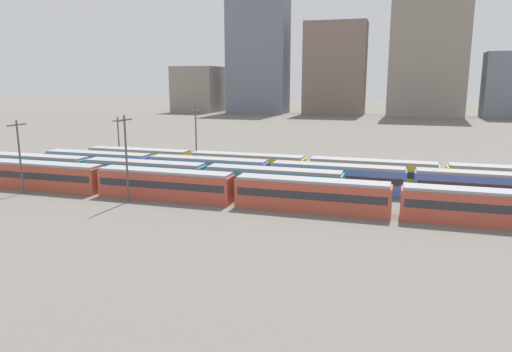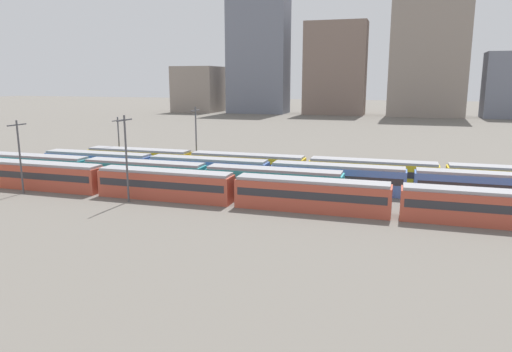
# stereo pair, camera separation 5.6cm
# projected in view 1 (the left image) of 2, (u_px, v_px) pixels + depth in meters

# --- Properties ---
(ground_plane) EXTENTS (600.00, 600.00, 0.00)m
(ground_plane) POSITION_uv_depth(u_px,v_px,m) (107.00, 180.00, 72.16)
(ground_plane) COLOR #666059
(train_track_0) EXTENTS (112.50, 3.06, 3.75)m
(train_track_0) POSITION_uv_depth(u_px,v_px,m) (396.00, 201.00, 52.23)
(train_track_0) COLOR #BC4C38
(train_track_0) RESTS_ON ground_plane
(train_track_1) EXTENTS (55.80, 3.06, 3.75)m
(train_track_1) POSITION_uv_depth(u_px,v_px,m) (145.00, 174.00, 67.00)
(train_track_1) COLOR teal
(train_track_1) RESTS_ON ground_plane
(train_track_2) EXTENTS (74.70, 3.06, 3.75)m
(train_track_2) POSITION_uv_depth(u_px,v_px,m) (270.00, 174.00, 66.96)
(train_track_2) COLOR #4C70BC
(train_track_2) RESTS_ON ground_plane
(train_track_3) EXTENTS (112.50, 3.06, 3.75)m
(train_track_3) POSITION_uv_depth(u_px,v_px,m) (442.00, 177.00, 65.14)
(train_track_3) COLOR yellow
(train_track_3) RESTS_ON ground_plane
(catenary_pole_0) EXTENTS (0.24, 3.20, 9.80)m
(catenary_pole_0) POSITION_uv_depth(u_px,v_px,m) (20.00, 153.00, 62.62)
(catenary_pole_0) COLOR #4C4C51
(catenary_pole_0) RESTS_ON ground_plane
(catenary_pole_1) EXTENTS (0.24, 3.20, 8.64)m
(catenary_pole_1) POSITION_uv_depth(u_px,v_px,m) (119.00, 139.00, 82.79)
(catenary_pole_1) COLOR #4C4C51
(catenary_pole_1) RESTS_ON ground_plane
(catenary_pole_2) EXTENTS (0.24, 3.20, 10.80)m
(catenary_pole_2) POSITION_uv_depth(u_px,v_px,m) (126.00, 155.00, 58.09)
(catenary_pole_2) COLOR #4C4C51
(catenary_pole_2) RESTS_ON ground_plane
(catenary_pole_3) EXTENTS (0.24, 3.20, 10.64)m
(catenary_pole_3) POSITION_uv_depth(u_px,v_px,m) (196.00, 136.00, 78.35)
(catenary_pole_3) COLOR #4C4C51
(catenary_pole_3) RESTS_ON ground_plane
(distant_building_0) EXTENTS (19.91, 19.61, 20.84)m
(distant_building_0) POSITION_uv_depth(u_px,v_px,m) (198.00, 89.00, 222.25)
(distant_building_0) COLOR gray
(distant_building_0) RESTS_ON ground_plane
(distant_building_1) EXTENTS (26.33, 14.20, 50.83)m
(distant_building_1) POSITION_uv_depth(u_px,v_px,m) (258.00, 55.00, 210.73)
(distant_building_1) COLOR slate
(distant_building_1) RESTS_ON ground_plane
(distant_building_2) EXTENTS (25.99, 12.16, 38.90)m
(distant_building_2) POSITION_uv_depth(u_px,v_px,m) (335.00, 69.00, 202.04)
(distant_building_2) COLOR #7A665B
(distant_building_2) RESTS_ON ground_plane
(distant_building_3) EXTENTS (29.87, 16.51, 55.00)m
(distant_building_3) POSITION_uv_depth(u_px,v_px,m) (428.00, 48.00, 189.71)
(distant_building_3) COLOR gray
(distant_building_3) RESTS_ON ground_plane
(distant_building_4) EXTENTS (17.34, 13.13, 25.46)m
(distant_building_4) POSITION_uv_depth(u_px,v_px,m) (507.00, 85.00, 184.01)
(distant_building_4) COLOR slate
(distant_building_4) RESTS_ON ground_plane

